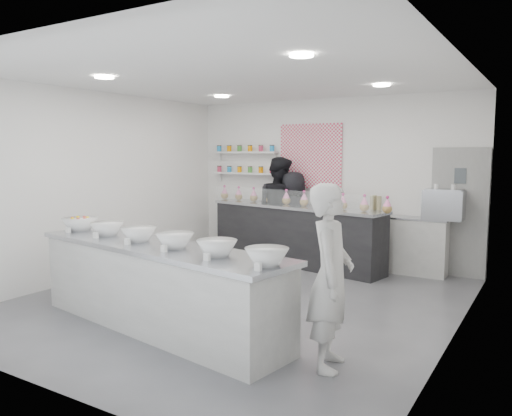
{
  "coord_description": "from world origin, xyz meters",
  "views": [
    {
      "loc": [
        3.65,
        -5.56,
        2.03
      ],
      "look_at": [
        0.02,
        0.4,
        1.24
      ],
      "focal_mm": 35.0,
      "sensor_mm": 36.0,
      "label": 1
    }
  ],
  "objects": [
    {
      "name": "downlight_3",
      "position": [
        1.4,
        1.6,
        2.98
      ],
      "size": [
        0.24,
        0.24,
        0.02
      ],
      "primitive_type": "cylinder",
      "color": "white",
      "rests_on": "ceiling"
    },
    {
      "name": "pattern_panel",
      "position": [
        -0.35,
        2.98,
        1.95
      ],
      "size": [
        1.25,
        0.03,
        1.2
      ],
      "primitive_type": "cube",
      "color": "#D52B4E",
      "rests_on": "back_wall"
    },
    {
      "name": "downlight_1",
      "position": [
        1.4,
        -1.0,
        2.98
      ],
      "size": [
        0.24,
        0.24,
        0.02
      ],
      "primitive_type": "cylinder",
      "color": "white",
      "rests_on": "ceiling"
    },
    {
      "name": "right_wall",
      "position": [
        2.75,
        0.0,
        1.5
      ],
      "size": [
        0.0,
        6.0,
        6.0
      ],
      "primitive_type": "plane",
      "rotation": [
        1.57,
        0.0,
        -1.57
      ],
      "color": "white",
      "rests_on": "floor"
    },
    {
      "name": "espresso_machine",
      "position": [
        2.1,
        2.78,
        1.19
      ],
      "size": [
        0.61,
        0.42,
        0.47
      ],
      "primitive_type": "cube",
      "color": "#93969E",
      "rests_on": "espresso_ledge"
    },
    {
      "name": "cookie_bags",
      "position": [
        -0.37,
        2.4,
        1.21
      ],
      "size": [
        3.72,
        0.84,
        0.27
      ],
      "primitive_type": null,
      "rotation": [
        0.0,
        0.0,
        -0.19
      ],
      "color": "pink",
      "rests_on": "back_bar"
    },
    {
      "name": "sneeze_guard",
      "position": [
        -0.43,
        2.1,
        1.22
      ],
      "size": [
        3.37,
        0.64,
        0.29
      ],
      "primitive_type": "cube",
      "rotation": [
        0.0,
        0.0,
        -0.19
      ],
      "color": "white",
      "rests_on": "back_bar"
    },
    {
      "name": "prep_bowls",
      "position": [
        -0.23,
        -1.38,
        1.06
      ],
      "size": [
        3.7,
        1.09,
        0.17
      ],
      "primitive_type": null,
      "rotation": [
        0.0,
        0.0,
        -0.16
      ],
      "color": "white",
      "rests_on": "prep_counter"
    },
    {
      "name": "preserve_jars",
      "position": [
        -1.75,
        2.88,
        1.88
      ],
      "size": [
        1.45,
        0.1,
        0.56
      ],
      "primitive_type": null,
      "color": "#C63456",
      "rests_on": "jar_shelf_lower"
    },
    {
      "name": "cup_stacks",
      "position": [
        1.0,
        2.78,
        1.12
      ],
      "size": [
        0.24,
        0.24,
        0.33
      ],
      "primitive_type": null,
      "color": "#9A9661",
      "rests_on": "espresso_ledge"
    },
    {
      "name": "back_wall",
      "position": [
        0.0,
        3.0,
        1.5
      ],
      "size": [
        5.5,
        0.0,
        5.5
      ],
      "primitive_type": "plane",
      "rotation": [
        1.57,
        0.0,
        0.0
      ],
      "color": "white",
      "rests_on": "floor"
    },
    {
      "name": "staff_right",
      "position": [
        -0.54,
        2.65,
        0.83
      ],
      "size": [
        0.93,
        0.73,
        1.67
      ],
      "primitive_type": "imported",
      "rotation": [
        0.0,
        0.0,
        2.88
      ],
      "color": "black",
      "rests_on": "floor"
    },
    {
      "name": "downlight_2",
      "position": [
        -1.4,
        1.6,
        2.98
      ],
      "size": [
        0.24,
        0.24,
        0.02
      ],
      "primitive_type": "cylinder",
      "color": "white",
      "rests_on": "ceiling"
    },
    {
      "name": "left_wall",
      "position": [
        -2.75,
        0.0,
        1.5
      ],
      "size": [
        0.0,
        6.0,
        6.0
      ],
      "primitive_type": "plane",
      "rotation": [
        1.57,
        0.0,
        1.57
      ],
      "color": "white",
      "rests_on": "floor"
    },
    {
      "name": "ceiling",
      "position": [
        0.0,
        0.0,
        3.0
      ],
      "size": [
        6.0,
        6.0,
        0.0
      ],
      "primitive_type": "plane",
      "rotation": [
        3.14,
        0.0,
        0.0
      ],
      "color": "white",
      "rests_on": "floor"
    },
    {
      "name": "prep_counter",
      "position": [
        -0.23,
        -1.38,
        0.49
      ],
      "size": [
        3.68,
        1.38,
        0.98
      ],
      "primitive_type": "cube",
      "rotation": [
        0.0,
        0.0,
        -0.16
      ],
      "color": "#ABACA7",
      "rests_on": "floor"
    },
    {
      "name": "back_door",
      "position": [
        2.3,
        2.97,
        1.05
      ],
      "size": [
        0.88,
        0.04,
        2.1
      ],
      "primitive_type": "cube",
      "color": "gray",
      "rests_on": "floor"
    },
    {
      "name": "back_bar",
      "position": [
        -0.37,
        2.4,
        0.54
      ],
      "size": [
        3.53,
        1.26,
        1.08
      ],
      "primitive_type": "cube",
      "rotation": [
        0.0,
        0.0,
        -0.19
      ],
      "color": "black",
      "rests_on": "floor"
    },
    {
      "name": "espresso_ledge",
      "position": [
        1.55,
        2.78,
        0.48
      ],
      "size": [
        1.28,
        0.41,
        0.95
      ],
      "primitive_type": "cube",
      "color": "#ABACA7",
      "rests_on": "floor"
    },
    {
      "name": "woman_prep",
      "position": [
        1.88,
        -1.32,
        0.87
      ],
      "size": [
        0.57,
        0.73,
        1.75
      ],
      "primitive_type": "imported",
      "rotation": [
        0.0,
        0.0,
        1.84
      ],
      "color": "beige",
      "rests_on": "floor"
    },
    {
      "name": "jar_shelf_lower",
      "position": [
        -1.75,
        2.9,
        1.6
      ],
      "size": [
        1.45,
        0.22,
        0.04
      ],
      "primitive_type": "cube",
      "color": "silver",
      "rests_on": "back_wall"
    },
    {
      "name": "label_cards",
      "position": [
        -0.14,
        -1.9,
        1.02
      ],
      "size": [
        3.31,
        0.04,
        0.07
      ],
      "primitive_type": null,
      "color": "white",
      "rests_on": "prep_counter"
    },
    {
      "name": "jar_shelf_upper",
      "position": [
        -1.75,
        2.9,
        2.02
      ],
      "size": [
        1.45,
        0.22,
        0.04
      ],
      "primitive_type": "cube",
      "color": "silver",
      "rests_on": "back_wall"
    },
    {
      "name": "staff_left",
      "position": [
        -0.83,
        2.65,
        0.97
      ],
      "size": [
        1.11,
        0.98,
        1.94
      ],
      "primitive_type": "imported",
      "rotation": [
        0.0,
        0.0,
        2.85
      ],
      "color": "black",
      "rests_on": "floor"
    },
    {
      "name": "downlight_0",
      "position": [
        -1.4,
        -1.0,
        2.98
      ],
      "size": [
        0.24,
        0.24,
        0.02
      ],
      "primitive_type": "cylinder",
      "color": "white",
      "rests_on": "ceiling"
    },
    {
      "name": "floor",
      "position": [
        0.0,
        0.0,
        0.0
      ],
      "size": [
        6.0,
        6.0,
        0.0
      ],
      "primitive_type": "plane",
      "color": "#515156",
      "rests_on": "ground"
    }
  ]
}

